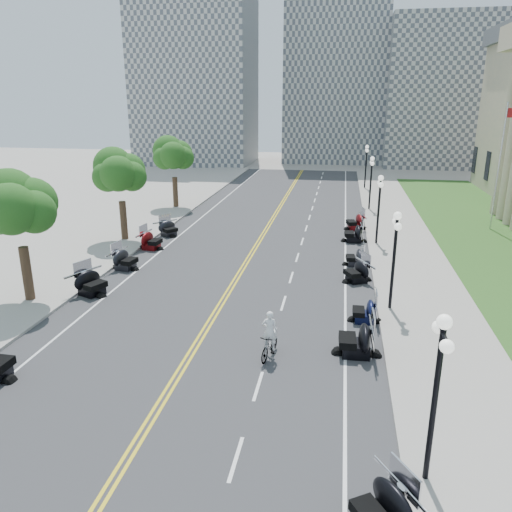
# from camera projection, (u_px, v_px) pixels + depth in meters

# --- Properties ---
(ground) EXTENTS (160.00, 160.00, 0.00)m
(ground) POSITION_uv_depth(u_px,v_px,m) (204.00, 332.00, 22.86)
(ground) COLOR gray
(road) EXTENTS (16.00, 90.00, 0.01)m
(road) POSITION_uv_depth(u_px,v_px,m) (245.00, 264.00, 32.26)
(road) COLOR #333335
(road) RESTS_ON ground
(centerline_yellow_a) EXTENTS (0.12, 90.00, 0.00)m
(centerline_yellow_a) POSITION_uv_depth(u_px,v_px,m) (243.00, 264.00, 32.28)
(centerline_yellow_a) COLOR yellow
(centerline_yellow_a) RESTS_ON road
(centerline_yellow_b) EXTENTS (0.12, 90.00, 0.00)m
(centerline_yellow_b) POSITION_uv_depth(u_px,v_px,m) (247.00, 264.00, 32.24)
(centerline_yellow_b) COLOR yellow
(centerline_yellow_b) RESTS_ON road
(edge_line_north) EXTENTS (0.12, 90.00, 0.00)m
(edge_line_north) POSITION_uv_depth(u_px,v_px,m) (345.00, 269.00, 31.22)
(edge_line_north) COLOR white
(edge_line_north) RESTS_ON road
(edge_line_south) EXTENTS (0.12, 90.00, 0.00)m
(edge_line_south) POSITION_uv_depth(u_px,v_px,m) (151.00, 259.00, 33.29)
(edge_line_south) COLOR white
(edge_line_south) RESTS_ON road
(lane_dash_4) EXTENTS (0.12, 2.00, 0.00)m
(lane_dash_4) POSITION_uv_depth(u_px,v_px,m) (236.00, 459.00, 14.83)
(lane_dash_4) COLOR white
(lane_dash_4) RESTS_ON road
(lane_dash_5) EXTENTS (0.12, 2.00, 0.00)m
(lane_dash_5) POSITION_uv_depth(u_px,v_px,m) (258.00, 386.00, 18.59)
(lane_dash_5) COLOR white
(lane_dash_5) RESTS_ON road
(lane_dash_6) EXTENTS (0.12, 2.00, 0.00)m
(lane_dash_6) POSITION_uv_depth(u_px,v_px,m) (273.00, 337.00, 22.34)
(lane_dash_6) COLOR white
(lane_dash_6) RESTS_ON road
(lane_dash_7) EXTENTS (0.12, 2.00, 0.00)m
(lane_dash_7) POSITION_uv_depth(u_px,v_px,m) (283.00, 303.00, 26.10)
(lane_dash_7) COLOR white
(lane_dash_7) RESTS_ON road
(lane_dash_8) EXTENTS (0.12, 2.00, 0.00)m
(lane_dash_8) POSITION_uv_depth(u_px,v_px,m) (291.00, 277.00, 29.86)
(lane_dash_8) COLOR white
(lane_dash_8) RESTS_ON road
(lane_dash_9) EXTENTS (0.12, 2.00, 0.00)m
(lane_dash_9) POSITION_uv_depth(u_px,v_px,m) (297.00, 257.00, 33.62)
(lane_dash_9) COLOR white
(lane_dash_9) RESTS_ON road
(lane_dash_10) EXTENTS (0.12, 2.00, 0.00)m
(lane_dash_10) POSITION_uv_depth(u_px,v_px,m) (302.00, 241.00, 37.38)
(lane_dash_10) COLOR white
(lane_dash_10) RESTS_ON road
(lane_dash_11) EXTENTS (0.12, 2.00, 0.00)m
(lane_dash_11) POSITION_uv_depth(u_px,v_px,m) (306.00, 228.00, 41.14)
(lane_dash_11) COLOR white
(lane_dash_11) RESTS_ON road
(lane_dash_12) EXTENTS (0.12, 2.00, 0.00)m
(lane_dash_12) POSITION_uv_depth(u_px,v_px,m) (309.00, 217.00, 44.89)
(lane_dash_12) COLOR white
(lane_dash_12) RESTS_ON road
(lane_dash_13) EXTENTS (0.12, 2.00, 0.00)m
(lane_dash_13) POSITION_uv_depth(u_px,v_px,m) (312.00, 208.00, 48.65)
(lane_dash_13) COLOR white
(lane_dash_13) RESTS_ON road
(lane_dash_14) EXTENTS (0.12, 2.00, 0.00)m
(lane_dash_14) POSITION_uv_depth(u_px,v_px,m) (315.00, 200.00, 52.41)
(lane_dash_14) COLOR white
(lane_dash_14) RESTS_ON road
(lane_dash_15) EXTENTS (0.12, 2.00, 0.00)m
(lane_dash_15) POSITION_uv_depth(u_px,v_px,m) (317.00, 193.00, 56.17)
(lane_dash_15) COLOR white
(lane_dash_15) RESTS_ON road
(lane_dash_16) EXTENTS (0.12, 2.00, 0.00)m
(lane_dash_16) POSITION_uv_depth(u_px,v_px,m) (319.00, 188.00, 59.93)
(lane_dash_16) COLOR white
(lane_dash_16) RESTS_ON road
(lane_dash_17) EXTENTS (0.12, 2.00, 0.00)m
(lane_dash_17) POSITION_uv_depth(u_px,v_px,m) (320.00, 182.00, 63.69)
(lane_dash_17) COLOR white
(lane_dash_17) RESTS_ON road
(lane_dash_18) EXTENTS (0.12, 2.00, 0.00)m
(lane_dash_18) POSITION_uv_depth(u_px,v_px,m) (322.00, 178.00, 67.44)
(lane_dash_18) COLOR white
(lane_dash_18) RESTS_ON road
(lane_dash_19) EXTENTS (0.12, 2.00, 0.00)m
(lane_dash_19) POSITION_uv_depth(u_px,v_px,m) (323.00, 173.00, 71.20)
(lane_dash_19) COLOR white
(lane_dash_19) RESTS_ON road
(sidewalk_north) EXTENTS (5.00, 90.00, 0.15)m
(sidewalk_north) POSITION_uv_depth(u_px,v_px,m) (413.00, 272.00, 30.54)
(sidewalk_north) COLOR #9E9991
(sidewalk_north) RESTS_ON ground
(sidewalk_south) EXTENTS (5.00, 90.00, 0.15)m
(sidewalk_south) POSITION_uv_depth(u_px,v_px,m) (94.00, 255.00, 33.93)
(sidewalk_south) COLOR #9E9991
(sidewalk_south) RESTS_ON ground
(lawn) EXTENTS (9.00, 60.00, 0.10)m
(lawn) POSITION_uv_depth(u_px,v_px,m) (497.00, 242.00, 36.93)
(lawn) COLOR #356023
(lawn) RESTS_ON ground
(distant_block_a) EXTENTS (18.00, 14.00, 26.00)m
(distant_block_a) POSITION_uv_depth(u_px,v_px,m) (196.00, 80.00, 80.10)
(distant_block_a) COLOR gray
(distant_block_a) RESTS_ON ground
(distant_block_b) EXTENTS (16.00, 12.00, 30.00)m
(distant_block_b) POSITION_uv_depth(u_px,v_px,m) (336.00, 68.00, 81.58)
(distant_block_b) COLOR gray
(distant_block_b) RESTS_ON ground
(distant_block_c) EXTENTS (20.00, 14.00, 22.00)m
(distant_block_c) POSITION_uv_depth(u_px,v_px,m) (452.00, 93.00, 77.06)
(distant_block_c) COLOR gray
(distant_block_c) RESTS_ON ground
(street_lamp_1) EXTENTS (0.50, 1.20, 4.90)m
(street_lamp_1) POSITION_uv_depth(u_px,v_px,m) (435.00, 401.00, 13.17)
(street_lamp_1) COLOR black
(street_lamp_1) RESTS_ON sidewalk_north
(street_lamp_2) EXTENTS (0.50, 1.20, 4.90)m
(street_lamp_2) POSITION_uv_depth(u_px,v_px,m) (394.00, 262.00, 24.45)
(street_lamp_2) COLOR black
(street_lamp_2) RESTS_ON sidewalk_north
(street_lamp_3) EXTENTS (0.50, 1.20, 4.90)m
(street_lamp_3) POSITION_uv_depth(u_px,v_px,m) (378.00, 210.00, 35.72)
(street_lamp_3) COLOR black
(street_lamp_3) RESTS_ON sidewalk_north
(street_lamp_4) EXTENTS (0.50, 1.20, 4.90)m
(street_lamp_4) POSITION_uv_depth(u_px,v_px,m) (371.00, 183.00, 47.00)
(street_lamp_4) COLOR black
(street_lamp_4) RESTS_ON sidewalk_north
(street_lamp_5) EXTENTS (0.50, 1.20, 4.90)m
(street_lamp_5) POSITION_uv_depth(u_px,v_px,m) (366.00, 167.00, 58.27)
(street_lamp_5) COLOR black
(street_lamp_5) RESTS_ON sidewalk_north
(flagpole) EXTENTS (1.10, 0.20, 10.00)m
(flagpole) POSITION_uv_depth(u_px,v_px,m) (499.00, 168.00, 39.12)
(flagpole) COLOR silver
(flagpole) RESTS_ON ground
(tree_2) EXTENTS (4.80, 4.80, 9.20)m
(tree_2) POSITION_uv_depth(u_px,v_px,m) (18.00, 213.00, 24.93)
(tree_2) COLOR #235619
(tree_2) RESTS_ON sidewalk_south
(tree_3) EXTENTS (4.80, 4.80, 9.20)m
(tree_3) POSITION_uv_depth(u_px,v_px,m) (120.00, 178.00, 36.20)
(tree_3) COLOR #235619
(tree_3) RESTS_ON sidewalk_south
(tree_4) EXTENTS (4.80, 4.80, 9.20)m
(tree_4) POSITION_uv_depth(u_px,v_px,m) (174.00, 159.00, 47.48)
(tree_4) COLOR #235619
(tree_4) RESTS_ON sidewalk_south
(motorcycle_n_3) EXTENTS (2.77, 2.77, 1.41)m
(motorcycle_n_3) POSITION_uv_depth(u_px,v_px,m) (383.00, 508.00, 12.17)
(motorcycle_n_3) COLOR black
(motorcycle_n_3) RESTS_ON road
(motorcycle_n_5) EXTENTS (2.28, 2.28, 1.55)m
(motorcycle_n_5) POSITION_uv_depth(u_px,v_px,m) (356.00, 338.00, 20.66)
(motorcycle_n_5) COLOR black
(motorcycle_n_5) RESTS_ON road
(motorcycle_n_6) EXTENTS (1.78, 1.78, 1.24)m
(motorcycle_n_6) POSITION_uv_depth(u_px,v_px,m) (365.00, 310.00, 23.79)
(motorcycle_n_6) COLOR black
(motorcycle_n_6) RESTS_ON road
(motorcycle_n_7) EXTENTS (2.63, 2.63, 1.37)m
(motorcycle_n_7) POSITION_uv_depth(u_px,v_px,m) (357.00, 271.00, 28.97)
(motorcycle_n_7) COLOR black
(motorcycle_n_7) RESTS_ON road
(motorcycle_n_8) EXTENTS (1.89, 1.89, 1.24)m
(motorcycle_n_8) POSITION_uv_depth(u_px,v_px,m) (355.00, 256.00, 31.85)
(motorcycle_n_8) COLOR black
(motorcycle_n_8) RESTS_ON road
(motorcycle_n_9) EXTENTS (2.19, 2.19, 1.46)m
(motorcycle_n_9) POSITION_uv_depth(u_px,v_px,m) (354.00, 232.00, 37.09)
(motorcycle_n_9) COLOR black
(motorcycle_n_9) RESTS_ON road
(motorcycle_n_10) EXTENTS (2.50, 2.50, 1.45)m
(motorcycle_n_10) POSITION_uv_depth(u_px,v_px,m) (355.00, 221.00, 40.59)
(motorcycle_n_10) COLOR #590A0C
(motorcycle_n_10) RESTS_ON road
(motorcycle_s_6) EXTENTS (2.80, 2.80, 1.49)m
(motorcycle_s_6) POSITION_uv_depth(u_px,v_px,m) (91.00, 282.00, 27.06)
(motorcycle_s_6) COLOR black
(motorcycle_s_6) RESTS_ON road
(motorcycle_s_7) EXTENTS (2.31, 2.31, 1.40)m
(motorcycle_s_7) POSITION_uv_depth(u_px,v_px,m) (125.00, 259.00, 31.11)
(motorcycle_s_7) COLOR black
(motorcycle_s_7) RESTS_ON road
(motorcycle_s_8) EXTENTS (2.25, 2.25, 1.40)m
(motorcycle_s_8) POSITION_uv_depth(u_px,v_px,m) (151.00, 240.00, 35.29)
(motorcycle_s_8) COLOR #590A0C
(motorcycle_s_8) RESTS_ON road
(motorcycle_s_9) EXTENTS (2.63, 2.63, 1.31)m
(motorcycle_s_9) POSITION_uv_depth(u_px,v_px,m) (169.00, 228.00, 38.74)
(motorcycle_s_9) COLOR black
(motorcycle_s_9) RESTS_ON road
(bicycle) EXTENTS (0.89, 1.89, 1.10)m
(bicycle) POSITION_uv_depth(u_px,v_px,m) (269.00, 345.00, 20.50)
(bicycle) COLOR #A51414
(bicycle) RESTS_ON road
(cyclist_rider) EXTENTS (0.63, 0.41, 1.73)m
(cyclist_rider) POSITION_uv_depth(u_px,v_px,m) (270.00, 314.00, 20.07)
(cyclist_rider) COLOR silver
(cyclist_rider) RESTS_ON bicycle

